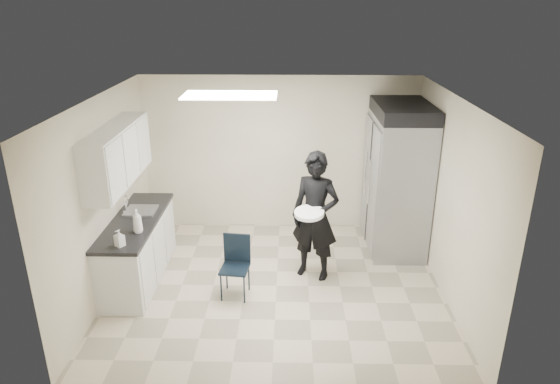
{
  "coord_description": "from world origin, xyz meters",
  "views": [
    {
      "loc": [
        0.17,
        -5.97,
        3.73
      ],
      "look_at": [
        0.04,
        0.2,
        1.32
      ],
      "focal_mm": 32.0,
      "sensor_mm": 36.0,
      "label": 1
    }
  ],
  "objects_px": {
    "man_tuxedo": "(315,217)",
    "commercial_fridge": "(397,184)",
    "folding_chair": "(235,269)",
    "lower_counter": "(138,250)"
  },
  "relations": [
    {
      "from": "folding_chair",
      "to": "man_tuxedo",
      "type": "height_order",
      "value": "man_tuxedo"
    },
    {
      "from": "commercial_fridge",
      "to": "folding_chair",
      "type": "distance_m",
      "value": 2.89
    },
    {
      "from": "man_tuxedo",
      "to": "commercial_fridge",
      "type": "bearing_deg",
      "value": 58.64
    },
    {
      "from": "lower_counter",
      "to": "folding_chair",
      "type": "xyz_separation_m",
      "value": [
        1.41,
        -0.45,
        -0.02
      ]
    },
    {
      "from": "commercial_fridge",
      "to": "folding_chair",
      "type": "xyz_separation_m",
      "value": [
        -2.37,
        -1.52,
        -0.64
      ]
    },
    {
      "from": "lower_counter",
      "to": "commercial_fridge",
      "type": "distance_m",
      "value": 3.98
    },
    {
      "from": "folding_chair",
      "to": "man_tuxedo",
      "type": "distance_m",
      "value": 1.31
    },
    {
      "from": "commercial_fridge",
      "to": "folding_chair",
      "type": "relative_size",
      "value": 2.58
    },
    {
      "from": "commercial_fridge",
      "to": "folding_chair",
      "type": "height_order",
      "value": "commercial_fridge"
    },
    {
      "from": "lower_counter",
      "to": "man_tuxedo",
      "type": "relative_size",
      "value": 1.04
    }
  ]
}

